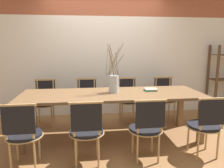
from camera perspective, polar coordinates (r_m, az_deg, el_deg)
ground_plane at (r=3.77m, az=-0.00°, el=-13.73°), size 16.00×16.00×0.00m
wall_rear at (r=4.77m, az=-2.04°, el=11.08°), size 12.00×0.06×3.20m
dining_table at (r=3.55m, az=-0.00°, el=-3.73°), size 2.92×0.97×0.76m
chair_near_leftend at (r=2.93m, az=-22.21°, el=-11.63°), size 0.46×0.46×0.87m
chair_near_left at (r=2.83m, az=-6.63°, el=-11.70°), size 0.46×0.46×0.87m
chair_near_center at (r=2.94m, az=9.05°, el=-10.92°), size 0.46×0.46×0.87m
chair_near_right at (r=3.26m, az=23.30°, el=-9.51°), size 0.46×0.46×0.87m
chair_far_leftend at (r=4.40m, az=-17.13°, el=-4.08°), size 0.46×0.46×0.87m
chair_far_left at (r=4.33m, az=-6.50°, el=-3.91°), size 0.46×0.46×0.87m
chair_far_center at (r=4.41m, az=4.10°, el=-3.60°), size 0.46×0.46×0.87m
chair_far_right at (r=4.63m, az=13.62°, el=-3.22°), size 0.46×0.46×0.87m
vase_centerpiece at (r=3.56m, az=0.42°, el=0.23°), size 0.31×0.28×0.80m
book_stack at (r=3.76m, az=10.03°, el=-1.46°), size 0.23×0.18×0.04m
shelving_rack at (r=5.51m, az=27.29°, el=1.03°), size 0.64×0.39×1.52m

